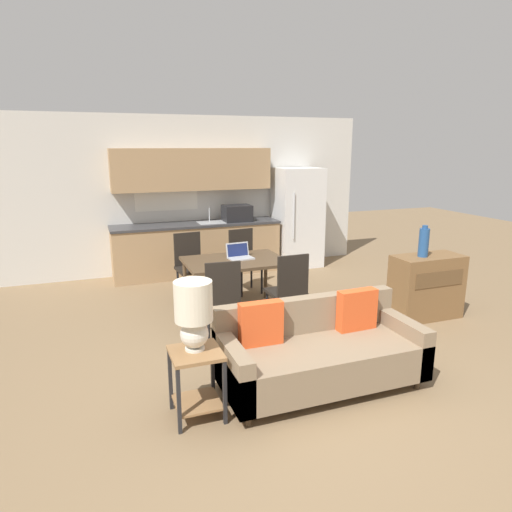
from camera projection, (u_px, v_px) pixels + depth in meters
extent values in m
plane|color=#7F6647|center=(309.00, 395.00, 4.12)|extent=(20.00, 20.00, 0.00)
cube|color=silver|center=(191.00, 195.00, 8.01)|extent=(6.40, 0.06, 2.70)
cube|color=white|center=(166.00, 183.00, 7.78)|extent=(1.08, 0.01, 0.93)
cube|color=tan|center=(197.00, 250.00, 7.92)|extent=(2.85, 0.62, 0.86)
cube|color=#38383A|center=(196.00, 224.00, 7.81)|extent=(2.88, 0.65, 0.04)
cube|color=#B2B5B7|center=(212.00, 222.00, 7.85)|extent=(0.48, 0.36, 0.01)
cylinder|color=#B7BABC|center=(209.00, 214.00, 7.98)|extent=(0.02, 0.02, 0.24)
cube|color=tan|center=(193.00, 169.00, 7.72)|extent=(2.71, 0.34, 0.70)
cube|color=black|center=(237.00, 213.00, 7.97)|extent=(0.48, 0.36, 0.28)
cube|color=white|center=(297.00, 218.00, 8.40)|extent=(0.80, 0.69, 1.80)
cylinder|color=silver|center=(294.00, 216.00, 7.96)|extent=(0.02, 0.02, 0.81)
cube|color=brown|center=(235.00, 261.00, 6.03)|extent=(1.32, 0.92, 0.04)
cylinder|color=brown|center=(199.00, 302.00, 5.55)|extent=(0.05, 0.05, 0.68)
cylinder|color=brown|center=(288.00, 291.00, 5.96)|extent=(0.05, 0.05, 0.68)
cylinder|color=brown|center=(185.00, 284.00, 6.28)|extent=(0.05, 0.05, 0.68)
cylinder|color=brown|center=(266.00, 275.00, 6.68)|extent=(0.05, 0.05, 0.68)
cylinder|color=#3D2D1E|center=(248.00, 420.00, 3.66)|extent=(0.05, 0.05, 0.10)
cylinder|color=#3D2D1E|center=(417.00, 383.00, 4.22)|extent=(0.05, 0.05, 0.10)
cylinder|color=#3D2D1E|center=(225.00, 382.00, 4.24)|extent=(0.05, 0.05, 0.10)
cylinder|color=#3D2D1E|center=(376.00, 354.00, 4.81)|extent=(0.05, 0.05, 0.10)
cube|color=#847056|center=(322.00, 361.00, 4.18)|extent=(1.86, 0.80, 0.34)
cube|color=#847056|center=(306.00, 330.00, 4.44)|extent=(1.86, 0.14, 0.68)
cube|color=#847056|center=(232.00, 370.00, 3.87)|extent=(0.14, 0.80, 0.48)
cube|color=#847056|center=(400.00, 340.00, 4.46)|extent=(0.14, 0.80, 0.48)
cube|color=#E05123|center=(261.00, 323.00, 4.10)|extent=(0.40, 0.13, 0.40)
cube|color=#E05123|center=(357.00, 310.00, 4.44)|extent=(0.40, 0.13, 0.40)
cube|color=olive|center=(196.00, 353.00, 3.67)|extent=(0.41, 0.41, 0.03)
cube|color=olive|center=(197.00, 402.00, 3.77)|extent=(0.37, 0.37, 0.02)
cube|color=#232326|center=(179.00, 402.00, 3.51)|extent=(0.03, 0.03, 0.55)
cube|color=#232326|center=(225.00, 393.00, 3.63)|extent=(0.03, 0.03, 0.55)
cube|color=#232326|center=(170.00, 379.00, 3.84)|extent=(0.03, 0.03, 0.55)
cube|color=#232326|center=(213.00, 372.00, 3.97)|extent=(0.03, 0.03, 0.55)
cylinder|color=silver|center=(195.00, 348.00, 3.70)|extent=(0.16, 0.16, 0.02)
sphere|color=silver|center=(194.00, 334.00, 3.67)|extent=(0.23, 0.23, 0.23)
cylinder|color=beige|center=(193.00, 301.00, 3.60)|extent=(0.31, 0.31, 0.33)
cube|color=brown|center=(426.00, 287.00, 5.91)|extent=(0.91, 0.44, 0.83)
cube|color=brown|center=(440.00, 279.00, 5.67)|extent=(0.73, 0.01, 0.20)
cylinder|color=#234C84|center=(424.00, 243.00, 5.73)|extent=(0.13, 0.13, 0.36)
cylinder|color=#234C84|center=(425.00, 227.00, 5.68)|extent=(0.07, 0.07, 0.04)
cube|color=black|center=(220.00, 301.00, 5.29)|extent=(0.45, 0.45, 0.04)
cube|color=black|center=(223.00, 284.00, 5.04)|extent=(0.40, 0.06, 0.49)
cylinder|color=black|center=(231.00, 313.00, 5.55)|extent=(0.03, 0.03, 0.42)
cylinder|color=black|center=(203.00, 316.00, 5.46)|extent=(0.03, 0.03, 0.42)
cylinder|color=black|center=(238.00, 323.00, 5.23)|extent=(0.03, 0.03, 0.42)
cylinder|color=black|center=(209.00, 326.00, 5.14)|extent=(0.03, 0.03, 0.42)
cube|color=black|center=(247.00, 264.00, 6.91)|extent=(0.47, 0.47, 0.04)
cube|color=black|center=(241.00, 245.00, 7.01)|extent=(0.40, 0.08, 0.49)
cylinder|color=black|center=(242.00, 283.00, 6.74)|extent=(0.03, 0.03, 0.42)
cylinder|color=black|center=(262.00, 280.00, 6.89)|extent=(0.03, 0.03, 0.42)
cylinder|color=black|center=(232.00, 278.00, 7.03)|extent=(0.03, 0.03, 0.42)
cylinder|color=black|center=(251.00, 275.00, 7.19)|extent=(0.03, 0.03, 0.42)
cube|color=black|center=(285.00, 292.00, 5.60)|extent=(0.43, 0.43, 0.04)
cube|color=black|center=(293.00, 275.00, 5.36)|extent=(0.40, 0.04, 0.49)
cylinder|color=black|center=(291.00, 304.00, 5.87)|extent=(0.03, 0.03, 0.42)
cylinder|color=black|center=(267.00, 307.00, 5.74)|extent=(0.03, 0.03, 0.42)
cylinder|color=black|center=(304.00, 313.00, 5.56)|extent=(0.03, 0.03, 0.42)
cylinder|color=black|center=(279.00, 316.00, 5.44)|extent=(0.03, 0.03, 0.42)
cube|color=black|center=(192.00, 269.00, 6.62)|extent=(0.46, 0.46, 0.04)
cube|color=black|center=(187.00, 249.00, 6.73)|extent=(0.40, 0.06, 0.49)
cylinder|color=black|center=(185.00, 289.00, 6.45)|extent=(0.03, 0.03, 0.42)
cylinder|color=black|center=(207.00, 286.00, 6.60)|extent=(0.03, 0.03, 0.42)
cylinder|color=black|center=(178.00, 283.00, 6.75)|extent=(0.03, 0.03, 0.42)
cylinder|color=black|center=(200.00, 280.00, 6.89)|extent=(0.03, 0.03, 0.42)
cube|color=#B7BABC|center=(241.00, 258.00, 6.08)|extent=(0.34, 0.25, 0.02)
cube|color=#B7BABC|center=(237.00, 250.00, 6.16)|extent=(0.32, 0.08, 0.20)
cube|color=navy|center=(238.00, 250.00, 6.16)|extent=(0.29, 0.06, 0.17)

